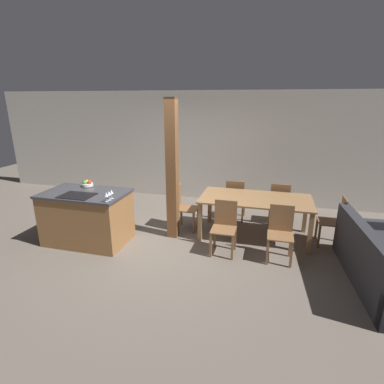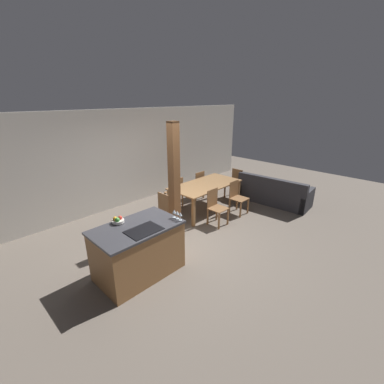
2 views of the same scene
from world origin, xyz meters
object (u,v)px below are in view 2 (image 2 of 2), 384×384
(dining_chair_near_left, at_px, (216,206))
(timber_post, at_px, (174,181))
(kitchen_island, at_px, (138,250))
(dining_chair_foot_end, at_px, (235,183))
(couch, at_px, (274,194))
(dining_table, at_px, (206,187))
(dining_chair_near_right, at_px, (237,197))
(dining_chair_far_left, at_px, (175,192))
(dining_chair_far_right, at_px, (197,185))
(fruit_bowl, at_px, (118,220))
(wine_glass_middle, at_px, (177,213))
(wine_glass_near, at_px, (180,214))
(wine_glass_far, at_px, (174,212))
(dining_chair_head_end, at_px, (167,209))

(dining_chair_near_left, xyz_separation_m, timber_post, (-1.02, 0.36, 0.80))
(kitchen_island, distance_m, dining_chair_near_left, 2.46)
(dining_chair_foot_end, bearing_deg, couch, 21.33)
(dining_table, height_order, dining_chair_near_right, dining_chair_near_right)
(dining_chair_far_left, bearing_deg, dining_chair_far_right, -180.00)
(fruit_bowl, bearing_deg, timber_post, 10.29)
(wine_glass_middle, bearing_deg, dining_chair_far_left, 48.56)
(dining_table, bearing_deg, couch, -31.63)
(kitchen_island, bearing_deg, couch, -1.67)
(wine_glass_near, bearing_deg, wine_glass_far, 90.00)
(wine_glass_far, relative_size, couch, 0.07)
(dining_chair_far_left, bearing_deg, dining_chair_near_left, 90.00)
(dining_chair_near_left, bearing_deg, fruit_bowl, 178.30)
(wine_glass_near, xyz_separation_m, dining_table, (2.24, 1.36, -0.39))
(timber_post, bearing_deg, dining_chair_near_right, -10.66)
(dining_table, relative_size, dining_chair_near_right, 2.27)
(dining_chair_near_left, height_order, couch, dining_chair_near_left)
(wine_glass_far, bearing_deg, couch, 1.23)
(wine_glass_near, xyz_separation_m, wine_glass_far, (0.00, 0.16, 0.00))
(fruit_bowl, xyz_separation_m, dining_chair_near_left, (2.60, -0.08, -0.53))
(kitchen_island, bearing_deg, timber_post, 23.09)
(dining_table, xyz_separation_m, dining_chair_near_right, (0.45, -0.74, -0.21))
(dining_chair_foot_end, bearing_deg, dining_chair_far_right, -128.48)
(wine_glass_middle, distance_m, couch, 4.13)
(wine_glass_near, xyz_separation_m, dining_chair_foot_end, (3.61, 1.36, -0.60))
(dining_chair_far_right, distance_m, dining_chair_head_end, 1.97)
(dining_chair_far_right, bearing_deg, fruit_bowl, 21.73)
(dining_chair_near_right, bearing_deg, couch, -15.65)
(dining_chair_near_right, relative_size, dining_chair_far_left, 1.00)
(wine_glass_near, bearing_deg, dining_chair_near_right, 13.12)
(wine_glass_middle, distance_m, dining_chair_far_left, 2.76)
(fruit_bowl, height_order, dining_chair_foot_end, fruit_bowl)
(wine_glass_far, xyz_separation_m, dining_chair_far_left, (1.78, 1.94, -0.60))
(fruit_bowl, distance_m, dining_chair_head_end, 1.87)
(kitchen_island, distance_m, dining_chair_near_right, 3.36)
(wine_glass_far, bearing_deg, dining_chair_far_right, 35.83)
(wine_glass_near, bearing_deg, dining_chair_foot_end, 20.66)
(dining_chair_head_end, bearing_deg, dining_chair_far_right, -68.10)
(wine_glass_near, height_order, dining_chair_near_left, wine_glass_near)
(dining_table, height_order, timber_post, timber_post)
(wine_glass_near, relative_size, timber_post, 0.06)
(dining_chair_far_right, height_order, timber_post, timber_post)
(dining_table, bearing_deg, fruit_bowl, -167.80)
(wine_glass_middle, xyz_separation_m, dining_chair_far_left, (1.78, 2.02, -0.60))
(dining_chair_foot_end, xyz_separation_m, couch, (0.44, -1.12, -0.18))
(wine_glass_near, bearing_deg, timber_post, 52.41)
(dining_chair_near_right, bearing_deg, fruit_bowl, 178.74)
(dining_table, xyz_separation_m, dining_chair_head_end, (-1.38, -0.00, -0.21))
(dining_chair_head_end, bearing_deg, wine_glass_far, 144.57)
(kitchen_island, xyz_separation_m, dining_chair_foot_end, (4.28, 0.98, -0.01))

